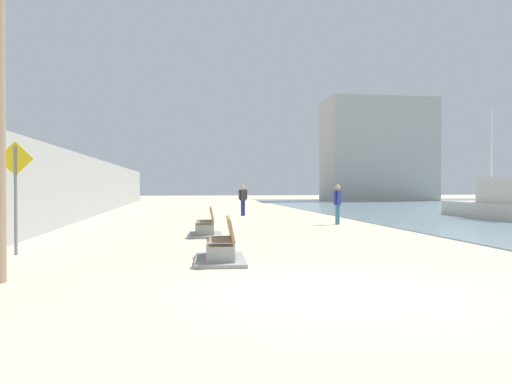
# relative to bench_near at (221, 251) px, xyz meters

# --- Properties ---
(ground_plane) EXTENTS (120.00, 120.00, 0.00)m
(ground_plane) POSITION_rel_bench_near_xyz_m (1.48, 14.67, -0.23)
(ground_plane) COLOR beige
(seawall) EXTENTS (0.80, 64.00, 3.21)m
(seawall) POSITION_rel_bench_near_xyz_m (-6.02, 14.67, 1.37)
(seawall) COLOR gray
(seawall) RESTS_ON ground
(bench_near) EXTENTS (1.22, 2.16, 0.98)m
(bench_near) POSITION_rel_bench_near_xyz_m (0.00, 0.00, 0.00)
(bench_near) COLOR gray
(bench_near) RESTS_ON ground
(bench_far) EXTENTS (1.23, 2.16, 0.98)m
(bench_far) POSITION_rel_bench_near_xyz_m (-0.07, 5.73, 0.00)
(bench_far) COLOR gray
(bench_far) RESTS_ON ground
(person_walking) EXTENTS (0.51, 0.27, 1.73)m
(person_walking) POSITION_rel_bench_near_xyz_m (2.49, 16.59, 0.78)
(person_walking) COLOR navy
(person_walking) RESTS_ON ground
(person_standing) EXTENTS (0.42, 0.38, 1.73)m
(person_standing) POSITION_rel_bench_near_xyz_m (5.79, 9.76, 0.78)
(person_standing) COLOR teal
(person_standing) RESTS_ON ground
(boat_distant) EXTENTS (2.55, 7.11, 5.72)m
(boat_distant) POSITION_rel_bench_near_xyz_m (15.12, 12.22, 0.56)
(boat_distant) COLOR beige
(boat_distant) RESTS_ON water_bay
(pedestrian_sign) EXTENTS (0.85, 0.08, 2.76)m
(pedestrian_sign) POSITION_rel_bench_near_xyz_m (-4.86, 1.75, 1.48)
(pedestrian_sign) COLOR slate
(pedestrian_sign) RESTS_ON ground
(harbor_building) EXTENTS (12.00, 6.00, 11.36)m
(harbor_building) POSITION_rel_bench_near_xyz_m (20.99, 42.67, 5.44)
(harbor_building) COLOR #ADAAA3
(harbor_building) RESTS_ON ground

